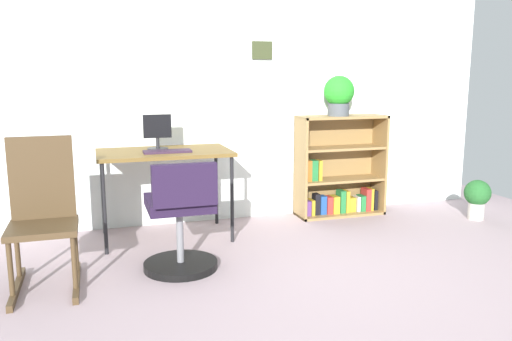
% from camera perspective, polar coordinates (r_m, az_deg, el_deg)
% --- Properties ---
extents(ground_plane, '(6.24, 6.24, 0.00)m').
position_cam_1_polar(ground_plane, '(3.12, 7.97, -15.25)').
color(ground_plane, '#A18B92').
extents(wall_back, '(5.20, 0.12, 2.50)m').
position_cam_1_polar(wall_back, '(4.84, -2.78, 9.34)').
color(wall_back, white).
rests_on(wall_back, ground_plane).
extents(desk, '(1.07, 0.64, 0.74)m').
position_cam_1_polar(desk, '(4.31, -10.06, 1.43)').
color(desk, brown).
rests_on(desk, ground_plane).
extents(monitor, '(0.23, 0.17, 0.29)m').
position_cam_1_polar(monitor, '(4.36, -10.81, 4.14)').
color(monitor, '#262628').
rests_on(monitor, desk).
extents(keyboard, '(0.38, 0.14, 0.02)m').
position_cam_1_polar(keyboard, '(4.19, -9.74, 2.09)').
color(keyboard, '#301F32').
rests_on(keyboard, desk).
extents(office_chair, '(0.52, 0.55, 0.79)m').
position_cam_1_polar(office_chair, '(3.60, -8.28, -5.74)').
color(office_chair, black).
rests_on(office_chair, ground_plane).
extents(rocking_chair, '(0.42, 0.64, 0.96)m').
position_cam_1_polar(rocking_chair, '(3.59, -22.42, -4.32)').
color(rocking_chair, '#45331F').
rests_on(rocking_chair, ground_plane).
extents(bookshelf_low, '(0.86, 0.30, 0.97)m').
position_cam_1_polar(bookshelf_low, '(5.10, 8.98, -0.16)').
color(bookshelf_low, olive).
rests_on(bookshelf_low, ground_plane).
extents(potted_plant_on_shelf, '(0.28, 0.28, 0.37)m').
position_cam_1_polar(potted_plant_on_shelf, '(4.95, 9.12, 8.29)').
color(potted_plant_on_shelf, '#474C51').
rests_on(potted_plant_on_shelf, bookshelf_low).
extents(potted_plant_floor, '(0.24, 0.24, 0.38)m').
position_cam_1_polar(potted_plant_floor, '(5.31, 23.18, -2.63)').
color(potted_plant_floor, '#B7B2A8').
rests_on(potted_plant_floor, ground_plane).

